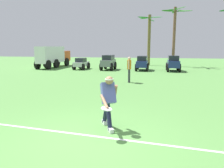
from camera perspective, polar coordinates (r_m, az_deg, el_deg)
name	(u,v)px	position (r m, az deg, el deg)	size (l,w,h in m)	color
ground_plane	(84,142)	(5.20, -7.38, -14.75)	(80.00, 80.00, 0.00)	#548D43
field_line_paint	(89,135)	(5.52, -6.11, -13.21)	(25.25, 0.08, 0.01)	white
frisbee_thrower	(108,99)	(5.68, -1.01, -4.05)	(0.55, 1.09, 1.42)	#191E38
frisbee_in_flight	(106,109)	(5.13, -1.46, -6.49)	(0.33, 0.33, 0.07)	white
teammate_near_sideline	(129,67)	(13.31, 4.52, 4.42)	(0.20, 0.49, 1.56)	#33333D
parked_car_slot_a	(81,63)	(21.64, -8.03, 5.35)	(1.14, 2.22, 1.10)	#B7BABF
parked_car_slot_b	(108,62)	(20.91, -0.96, 5.78)	(1.21, 2.37, 1.40)	slate
parked_car_slot_c	(142,63)	(20.61, 7.92, 5.58)	(1.14, 2.40, 1.34)	navy
parked_car_slot_d	(173,63)	(20.45, 15.69, 5.34)	(1.19, 2.36, 1.40)	navy
box_truck	(53,56)	(24.24, -15.06, 7.15)	(1.49, 5.92, 2.20)	#CC4C19
palm_tree_far_left	(149,36)	(26.36, 9.67, 12.16)	(2.79, 3.54, 5.81)	brown
palm_tree_left_of_centre	(175,30)	(25.66, 16.03, 13.37)	(3.31, 3.45, 6.43)	brown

